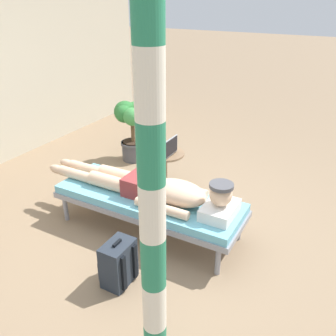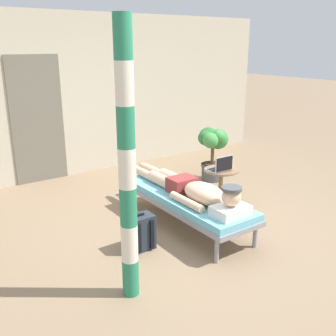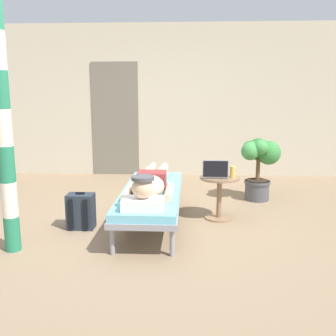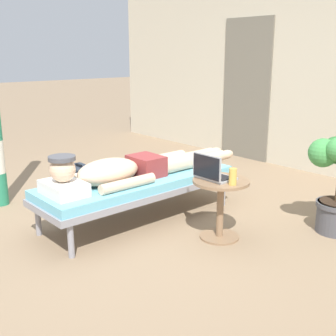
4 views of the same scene
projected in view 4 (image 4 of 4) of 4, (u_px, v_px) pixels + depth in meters
The scene contains 9 objects.
ground_plane at pixel (134, 221), 4.07m from camera, with size 40.00×40.00×0.00m, color #8C7256.
house_wall_back at pixel (309, 69), 5.60m from camera, with size 7.60×0.20×2.70m, color beige.
house_door_panel at pixel (246, 90), 6.28m from camera, with size 0.84×0.03×2.04m, color #6D6759.
lounge_chair at pixel (138, 185), 4.04m from camera, with size 0.67×1.98×0.42m.
person_reclining at pixel (129, 169), 3.93m from camera, with size 0.53×2.17×0.33m.
side_table at pixel (221, 199), 3.62m from camera, with size 0.48×0.48×0.52m.
laptop at pixel (212, 173), 3.57m from camera, with size 0.31×0.24×0.23m.
drink_glass at pixel (233, 177), 3.43m from camera, with size 0.06×0.06×0.14m, color gold.
backpack at pixel (80, 185), 4.53m from camera, with size 0.30×0.26×0.42m.
Camera 4 is at (3.06, -2.28, 1.56)m, focal length 45.69 mm.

